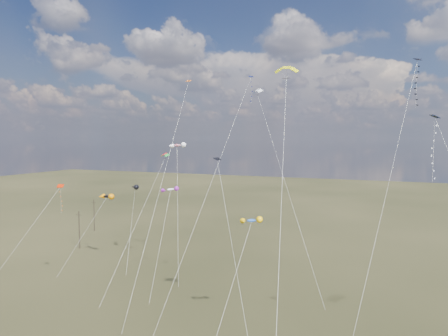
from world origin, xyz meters
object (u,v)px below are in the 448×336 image
at_px(parafoil_yellow, 286,69).
at_px(novelty_black_orange, 106,197).
at_px(utility_pole_far, 94,215).
at_px(diamond_black_high, 413,96).
at_px(utility_pole_near, 79,229).

bearing_deg(parafoil_yellow, novelty_black_orange, 153.21).
relative_size(utility_pole_far, diamond_black_high, 0.24).
xyz_separation_m(utility_pole_far, diamond_black_high, (70.70, -21.33, 24.74)).
relative_size(utility_pole_near, diamond_black_high, 0.24).
bearing_deg(novelty_black_orange, utility_pole_far, 135.35).
relative_size(parafoil_yellow, novelty_black_orange, 2.38).
bearing_deg(utility_pole_near, utility_pole_far, 119.74).
xyz_separation_m(utility_pole_far, parafoil_yellow, (58.05, -38.61, 26.22)).
xyz_separation_m(utility_pole_near, diamond_black_high, (62.70, -7.33, 24.74)).
bearing_deg(utility_pole_near, parafoil_yellow, -26.19).
relative_size(utility_pole_far, novelty_black_orange, 0.61).
bearing_deg(diamond_black_high, utility_pole_far, 163.22).
xyz_separation_m(diamond_black_high, parafoil_yellow, (-12.65, -17.29, 1.48)).
bearing_deg(novelty_black_orange, utility_pole_near, 155.93).
relative_size(utility_pole_near, utility_pole_far, 1.00).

